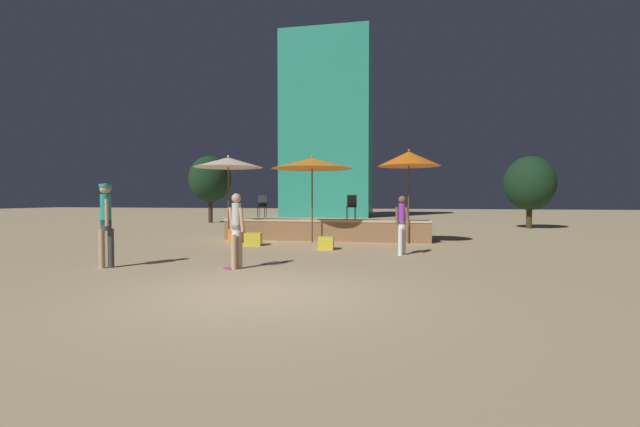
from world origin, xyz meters
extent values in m
plane|color=tan|center=(0.00, 0.00, 0.00)|extent=(120.00, 120.00, 0.00)
cube|color=olive|center=(-0.62, 9.64, 0.35)|extent=(7.65, 2.22, 0.71)
cube|color=#CCB793|center=(-0.62, 8.56, 0.75)|extent=(7.65, 0.12, 0.08)
cylinder|color=brown|center=(-0.92, 8.07, 1.30)|extent=(0.05, 0.05, 2.61)
cone|color=orange|center=(-0.92, 8.07, 2.79)|extent=(2.86, 2.86, 0.37)
sphere|color=orange|center=(-0.92, 8.07, 3.02)|extent=(0.08, 0.08, 0.08)
cylinder|color=brown|center=(2.41, 8.46, 1.33)|extent=(0.05, 0.05, 2.67)
cone|color=orange|center=(2.41, 8.46, 2.92)|extent=(2.16, 2.16, 0.51)
sphere|color=orange|center=(2.41, 8.46, 3.22)|extent=(0.08, 0.08, 0.08)
cylinder|color=brown|center=(-4.05, 8.05, 1.35)|extent=(0.05, 0.05, 2.69)
cone|color=beige|center=(-4.05, 8.05, 2.88)|extent=(2.51, 2.51, 0.36)
sphere|color=beige|center=(-4.05, 8.05, 3.10)|extent=(0.08, 0.08, 0.08)
cube|color=yellow|center=(-0.06, 6.17, 0.20)|extent=(0.49, 0.49, 0.39)
cube|color=yellow|center=(-2.64, 6.82, 0.21)|extent=(0.63, 0.63, 0.42)
cube|color=orange|center=(-3.63, 7.79, 0.23)|extent=(0.50, 0.50, 0.47)
cylinder|color=tan|center=(-4.29, 1.70, 0.44)|extent=(0.13, 0.13, 0.88)
cylinder|color=#3F3F47|center=(-4.16, 1.83, 0.44)|extent=(0.13, 0.13, 0.88)
cylinder|color=#3F3F47|center=(-4.22, 1.77, 0.96)|extent=(0.23, 0.23, 0.24)
cylinder|color=teal|center=(-4.22, 1.77, 1.31)|extent=(0.23, 0.23, 0.67)
cylinder|color=tan|center=(-4.10, 1.64, 1.25)|extent=(0.12, 0.12, 0.60)
cylinder|color=tan|center=(-4.35, 1.90, 1.25)|extent=(0.12, 0.12, 0.60)
sphere|color=tan|center=(-4.22, 1.77, 1.77)|extent=(0.24, 0.24, 0.24)
cylinder|color=teal|center=(-4.22, 1.77, 1.84)|extent=(0.26, 0.26, 0.07)
cylinder|color=tan|center=(-1.35, 2.15, 0.38)|extent=(0.13, 0.13, 0.77)
cylinder|color=tan|center=(-1.29, 2.30, 0.38)|extent=(0.13, 0.13, 0.77)
cylinder|color=white|center=(-1.32, 2.23, 0.85)|extent=(0.20, 0.20, 0.24)
cylinder|color=beige|center=(-1.32, 2.23, 1.16)|extent=(0.20, 0.20, 0.59)
cylinder|color=tan|center=(-1.17, 2.16, 1.09)|extent=(0.16, 0.13, 0.53)
cylinder|color=tan|center=(-1.47, 2.29, 1.09)|extent=(0.17, 0.13, 0.53)
sphere|color=tan|center=(-1.32, 2.23, 1.56)|extent=(0.21, 0.21, 0.21)
cylinder|color=white|center=(2.27, 5.41, 0.37)|extent=(0.13, 0.13, 0.75)
cylinder|color=white|center=(2.19, 5.27, 0.37)|extent=(0.13, 0.13, 0.75)
cylinder|color=white|center=(2.23, 5.34, 0.83)|extent=(0.19, 0.19, 0.24)
cylinder|color=purple|center=(2.23, 5.34, 1.14)|extent=(0.19, 0.19, 0.57)
cylinder|color=brown|center=(2.09, 5.42, 1.06)|extent=(0.14, 0.12, 0.51)
cylinder|color=brown|center=(2.36, 5.26, 1.06)|extent=(0.17, 0.14, 0.52)
sphere|color=brown|center=(2.23, 5.34, 1.53)|extent=(0.20, 0.20, 0.20)
cylinder|color=#2D3338|center=(-3.68, 10.11, 1.01)|extent=(0.02, 0.02, 0.45)
cylinder|color=#2D3338|center=(-3.38, 10.15, 1.01)|extent=(0.02, 0.02, 0.45)
cylinder|color=#2D3338|center=(-3.71, 10.41, 1.01)|extent=(0.02, 0.02, 0.45)
cylinder|color=#2D3338|center=(-3.42, 10.44, 1.01)|extent=(0.02, 0.02, 0.45)
cylinder|color=#2D3338|center=(-3.55, 10.28, 1.24)|extent=(0.40, 0.40, 0.02)
cube|color=#2D3338|center=(-3.57, 10.45, 1.46)|extent=(0.36, 0.07, 0.45)
cylinder|color=#2D3338|center=(0.17, 9.04, 1.01)|extent=(0.02, 0.02, 0.45)
cylinder|color=#2D3338|center=(0.47, 9.03, 1.01)|extent=(0.02, 0.02, 0.45)
cylinder|color=#2D3338|center=(0.18, 9.34, 1.01)|extent=(0.02, 0.02, 0.45)
cylinder|color=#2D3338|center=(0.48, 9.33, 1.01)|extent=(0.02, 0.02, 0.45)
cylinder|color=#2D3338|center=(0.33, 9.19, 1.24)|extent=(0.40, 0.40, 0.02)
cube|color=#2D3338|center=(0.33, 9.36, 1.46)|extent=(0.36, 0.03, 0.45)
cylinder|color=#E54C99|center=(-1.49, 2.15, 0.02)|extent=(0.25, 0.25, 0.03)
cylinder|color=#3D2B1C|center=(8.61, 17.42, 0.61)|extent=(0.28, 0.28, 1.21)
ellipsoid|color=black|center=(8.61, 17.42, 2.36)|extent=(2.56, 2.56, 2.81)
cylinder|color=#3D2B1C|center=(-10.12, 19.06, 0.81)|extent=(0.28, 0.28, 1.62)
ellipsoid|color=black|center=(-10.12, 19.06, 2.83)|extent=(2.70, 2.70, 2.97)
cube|color=teal|center=(-4.44, 29.87, 7.79)|extent=(7.53, 4.47, 15.59)
camera|label=1|loc=(2.36, -6.60, 1.55)|focal=24.00mm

